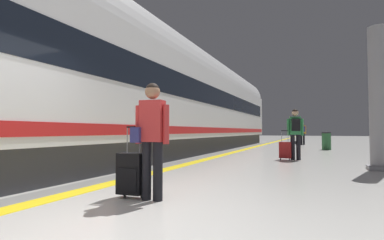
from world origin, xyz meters
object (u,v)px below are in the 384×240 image
(duffel_bag_mid, at_px, (298,143))
(waste_bin, at_px, (326,141))
(passenger_mid, at_px, (303,131))
(suitcase_near, at_px, (285,150))
(rolling_suitcase_foreground, at_px, (131,173))
(passenger_near, at_px, (295,130))
(traveller_foreground, at_px, (151,132))
(platform_pillar, at_px, (379,101))
(high_speed_train, at_px, (167,93))

(duffel_bag_mid, xyz_separation_m, waste_bin, (1.70, -4.96, 0.30))
(passenger_mid, bearing_deg, suitcase_near, -90.24)
(rolling_suitcase_foreground, height_order, passenger_near, passenger_near)
(passenger_mid, relative_size, duffel_bag_mid, 3.68)
(rolling_suitcase_foreground, relative_size, passenger_near, 0.61)
(traveller_foreground, distance_m, waste_bin, 13.18)
(suitcase_near, bearing_deg, passenger_near, 20.23)
(suitcase_near, relative_size, waste_bin, 1.09)
(passenger_mid, height_order, platform_pillar, platform_pillar)
(high_speed_train, bearing_deg, duffel_bag_mid, 68.88)
(high_speed_train, relative_size, platform_pillar, 7.98)
(duffel_bag_mid, xyz_separation_m, platform_pillar, (2.70, -12.96, 1.57))
(waste_bin, bearing_deg, high_speed_train, -134.08)
(passenger_near, xyz_separation_m, platform_pillar, (2.10, -1.81, 0.71))
(high_speed_train, relative_size, traveller_foreground, 17.38)
(traveller_foreground, relative_size, passenger_mid, 1.02)
(high_speed_train, bearing_deg, passenger_mid, 67.95)
(passenger_near, relative_size, platform_pillar, 0.48)
(rolling_suitcase_foreground, relative_size, platform_pillar, 0.29)
(platform_pillar, relative_size, waste_bin, 3.96)
(traveller_foreground, bearing_deg, passenger_near, 77.61)
(duffel_bag_mid, distance_m, waste_bin, 5.26)
(traveller_foreground, distance_m, rolling_suitcase_foreground, 0.69)
(rolling_suitcase_foreground, bearing_deg, high_speed_train, 114.88)
(traveller_foreground, bearing_deg, platform_pillar, 54.00)
(rolling_suitcase_foreground, distance_m, passenger_mid, 18.25)
(duffel_bag_mid, height_order, waste_bin, waste_bin)
(traveller_foreground, relative_size, suitcase_near, 1.67)
(rolling_suitcase_foreground, xyz_separation_m, waste_bin, (2.91, 12.92, 0.10))
(passenger_near, height_order, waste_bin, passenger_near)
(traveller_foreground, bearing_deg, passenger_mid, 86.21)
(passenger_near, bearing_deg, waste_bin, 79.91)
(traveller_foreground, xyz_separation_m, passenger_mid, (1.20, 18.17, 0.00))
(traveller_foreground, distance_m, duffel_bag_mid, 17.92)
(high_speed_train, relative_size, waste_bin, 31.57)
(suitcase_near, distance_m, duffel_bag_mid, 11.27)
(high_speed_train, distance_m, duffel_bag_mid, 12.21)
(passenger_near, distance_m, platform_pillar, 2.86)
(passenger_near, relative_size, passenger_mid, 1.06)
(high_speed_train, height_order, rolling_suitcase_foreground, high_speed_train)
(rolling_suitcase_foreground, height_order, suitcase_near, rolling_suitcase_foreground)
(traveller_foreground, height_order, duffel_bag_mid, traveller_foreground)
(passenger_mid, distance_m, platform_pillar, 13.48)
(passenger_near, distance_m, suitcase_near, 0.77)
(high_speed_train, distance_m, suitcase_near, 5.08)
(suitcase_near, xyz_separation_m, waste_bin, (1.42, 6.31, 0.13))
(high_speed_train, relative_size, rolling_suitcase_foreground, 27.58)
(passenger_mid, bearing_deg, passenger_near, -88.62)
(suitcase_near, bearing_deg, rolling_suitcase_foreground, -102.69)
(passenger_near, xyz_separation_m, duffel_bag_mid, (-0.60, 11.15, -0.86))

